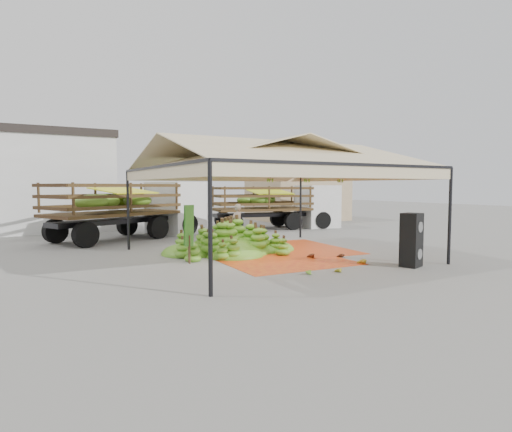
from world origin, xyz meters
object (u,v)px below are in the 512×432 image
vendor (237,224)px  truck_right (281,202)px  speaker_stack (411,240)px  truck_left (136,203)px  banana_heap (233,237)px

vendor → truck_right: (5.13, 4.64, 0.69)m
speaker_stack → truck_right: (2.90, 11.92, 0.72)m
speaker_stack → truck_right: bearing=57.9°
speaker_stack → truck_left: bearing=97.1°
truck_left → truck_right: bearing=-21.0°
vendor → truck_left: bearing=-73.5°
speaker_stack → truck_right: truck_right is taller
speaker_stack → truck_left: (-5.46, 11.44, 0.81)m
vendor → truck_left: (-3.23, 4.15, 0.78)m
banana_heap → speaker_stack: 6.24m
vendor → speaker_stack: bearing=85.6°
banana_heap → truck_left: (-2.03, 6.24, 1.07)m
vendor → banana_heap: bearing=38.6°
vendor → truck_right: truck_right is taller
speaker_stack → vendor: vendor is taller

